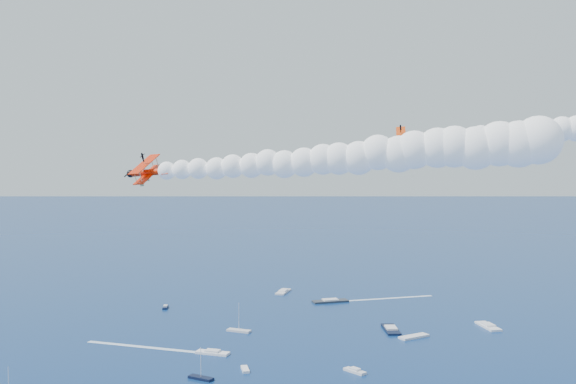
# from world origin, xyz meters

# --- Properties ---
(biplane_lead) EXTENTS (8.09, 9.78, 8.00)m
(biplane_lead) POSITION_xyz_m (13.73, 31.70, 61.41)
(biplane_lead) COLOR #DA3804
(biplane_trail) EXTENTS (7.72, 9.63, 7.98)m
(biplane_trail) POSITION_xyz_m (-22.40, 3.67, 56.33)
(biplane_trail) COLOR red
(smoke_trail_trail) EXTENTS (58.53, 10.17, 10.71)m
(smoke_trail_trail) POSITION_xyz_m (6.59, 2.65, 58.53)
(smoke_trail_trail) COLOR white
(spectator_boats) EXTENTS (227.11, 168.60, 0.70)m
(spectator_boats) POSITION_xyz_m (4.57, 112.69, 0.35)
(spectator_boats) COLOR #292E36
(spectator_boats) RESTS_ON ground
(boat_wakes) EXTENTS (119.83, 145.84, 0.04)m
(boat_wakes) POSITION_xyz_m (-51.60, 115.26, 0.03)
(boat_wakes) COLOR white
(boat_wakes) RESTS_ON ground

